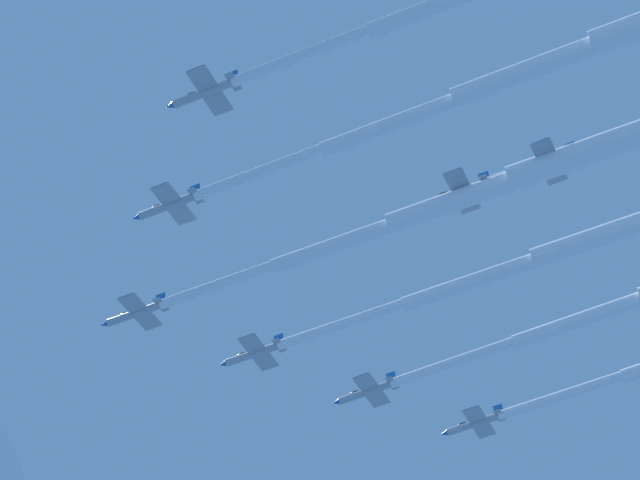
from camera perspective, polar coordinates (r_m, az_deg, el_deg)
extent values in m
cylinder|color=#9EA3AD|center=(189.01, -7.79, -3.09)|extent=(6.36, 8.10, 1.36)
cone|color=#1959A5|center=(190.90, -9.12, -3.55)|extent=(1.81, 1.81, 1.30)
cylinder|color=black|center=(187.34, -6.50, -2.65)|extent=(1.18, 1.08, 1.02)
ellipsoid|color=black|center=(190.02, -8.31, -3.16)|extent=(1.86, 2.08, 0.87)
cube|color=#9EA3AD|center=(188.78, -7.64, -3.05)|extent=(8.16, 6.92, 2.49)
cube|color=#1959A5|center=(186.14, -8.20, -2.41)|extent=(1.91, 2.28, 0.29)
cube|color=#1959A5|center=(191.55, -7.10, -3.65)|extent=(1.91, 2.28, 0.29)
cube|color=#9EA3AD|center=(187.67, -6.77, -2.74)|extent=(3.16, 2.70, 0.99)
cube|color=#1959A5|center=(188.26, -6.78, -2.51)|extent=(1.34, 1.51, 1.86)
cylinder|color=white|center=(184.53, -4.07, -1.80)|extent=(12.83, 16.90, 1.74)
cylinder|color=white|center=(180.42, 0.84, -0.15)|extent=(13.53, 17.40, 2.60)
cylinder|color=white|center=(177.31, 5.87, 1.71)|extent=(14.24, 17.91, 3.47)
cylinder|color=white|center=(175.78, 11.04, 3.60)|extent=(14.94, 18.42, 4.34)
cylinder|color=#9EA3AD|center=(179.76, -6.38, 1.48)|extent=(6.39, 8.09, 1.37)
cone|color=#1959A5|center=(181.42, -7.79, 0.95)|extent=(1.81, 1.82, 1.30)
cylinder|color=black|center=(178.31, -5.02, 1.99)|extent=(1.18, 1.09, 1.03)
ellipsoid|color=black|center=(180.71, -6.94, 1.38)|extent=(1.86, 2.08, 0.87)
cube|color=#9EA3AD|center=(179.55, -6.22, 1.53)|extent=(8.14, 6.94, 2.52)
cube|color=#1959A5|center=(177.03, -6.80, 2.27)|extent=(1.92, 2.27, 0.30)
cube|color=#1959A5|center=(182.21, -5.67, 0.84)|extent=(1.92, 2.27, 0.30)
cube|color=#9EA3AD|center=(178.59, -5.30, 1.89)|extent=(3.15, 2.71, 1.01)
cube|color=#1959A5|center=(179.24, -5.32, 2.11)|extent=(1.35, 1.52, 1.86)
cylinder|color=white|center=(175.78, -2.27, 3.03)|extent=(13.72, 18.01, 1.74)
cylinder|color=white|center=(172.46, 3.30, 5.01)|extent=(14.43, 18.52, 2.61)
cylinder|color=white|center=(170.52, 9.01, 7.17)|extent=(15.13, 19.03, 3.48)
cylinder|color=#9EA3AD|center=(192.18, -2.77, -4.83)|extent=(6.35, 8.07, 1.33)
cone|color=#1959A5|center=(193.72, -4.13, -5.28)|extent=(1.79, 1.79, 1.26)
cylinder|color=black|center=(190.83, -1.47, -4.40)|extent=(1.16, 1.07, 1.00)
ellipsoid|color=black|center=(193.06, -3.31, -4.90)|extent=(1.84, 2.07, 0.84)
cube|color=#9EA3AD|center=(191.99, -2.62, -4.79)|extent=(8.22, 6.99, 2.13)
cube|color=#1959A5|center=(189.23, -3.11, -4.15)|extent=(1.92, 2.28, 0.26)
cube|color=#1959A5|center=(194.86, -2.15, -5.39)|extent=(1.92, 2.28, 0.26)
cube|color=#9EA3AD|center=(191.09, -1.74, -4.49)|extent=(3.18, 2.73, 0.86)
cube|color=#1959A5|center=(191.69, -1.76, -4.26)|extent=(1.28, 1.47, 1.87)
cylinder|color=white|center=(188.40, 1.25, -3.48)|extent=(14.15, 18.66, 1.69)
cylinder|color=white|center=(185.31, 6.70, -1.68)|extent=(14.83, 19.16, 2.54)
cylinder|color=white|center=(183.59, 12.23, 0.31)|extent=(15.52, 19.66, 3.39)
cylinder|color=#9EA3AD|center=(170.59, -4.86, 6.28)|extent=(6.33, 8.11, 1.35)
cone|color=#1959A5|center=(171.98, -6.38, 5.68)|extent=(1.80, 1.80, 1.28)
cylinder|color=black|center=(169.41, -3.40, 6.84)|extent=(1.17, 1.08, 1.01)
ellipsoid|color=black|center=(171.46, -5.46, 6.15)|extent=(1.85, 2.08, 0.85)
cube|color=#9EA3AD|center=(170.41, -4.69, 6.33)|extent=(8.20, 6.93, 2.32)
cube|color=#1959A5|center=(168.12, -5.27, 7.21)|extent=(1.91, 2.28, 0.28)
cube|color=#1959A5|center=(172.86, -4.14, 5.51)|extent=(1.91, 2.28, 0.28)
cube|color=#9EA3AD|center=(169.64, -3.70, 6.73)|extent=(3.17, 2.71, 0.93)
cube|color=#1959A5|center=(170.35, -3.72, 6.94)|extent=(1.31, 1.49, 1.87)
cylinder|color=white|center=(167.43, -0.44, 7.97)|extent=(13.66, 18.17, 1.72)
cylinder|color=white|center=(165.28, 5.55, 10.09)|extent=(14.36, 18.67, 2.57)
cylinder|color=#9EA3AD|center=(197.00, 2.07, -6.44)|extent=(6.50, 7.98, 1.33)
cone|color=#1959A5|center=(198.28, 0.72, -6.90)|extent=(1.80, 1.80, 1.27)
cylinder|color=black|center=(195.92, 3.35, -6.00)|extent=(1.16, 1.08, 1.00)
ellipsoid|color=black|center=(197.76, 1.52, -6.52)|extent=(1.87, 2.06, 0.84)
cube|color=#9EA3AD|center=(196.85, 2.21, -6.40)|extent=(8.15, 7.09, 2.18)
cube|color=#1959A5|center=(193.91, 1.78, -5.81)|extent=(1.95, 2.26, 0.27)
cube|color=#1959A5|center=(199.89, 2.63, -6.95)|extent=(1.95, 2.26, 0.27)
cube|color=#9EA3AD|center=(196.13, 3.08, -6.09)|extent=(3.16, 2.77, 0.87)
cube|color=#1959A5|center=(196.69, 3.05, -5.87)|extent=(1.31, 1.46, 1.87)
cylinder|color=white|center=(194.04, 5.99, -5.07)|extent=(14.38, 18.22, 1.70)
cylinder|color=white|center=(192.00, 11.24, -3.26)|extent=(15.06, 18.73, 2.55)
cylinder|color=#9EA3AD|center=(204.03, 6.64, -7.74)|extent=(6.46, 8.01, 1.34)
cone|color=#1959A5|center=(204.95, 5.31, -8.18)|extent=(1.79, 1.80, 1.27)
cylinder|color=black|center=(203.28, 7.90, -7.31)|extent=(1.16, 1.08, 1.00)
ellipsoid|color=black|center=(204.63, 6.09, -7.81)|extent=(1.86, 2.06, 0.85)
cube|color=#9EA3AD|center=(203.91, 6.78, -7.70)|extent=(8.17, 7.06, 2.19)
cube|color=#1959A5|center=(200.82, 6.43, -7.15)|extent=(1.94, 2.26, 0.27)
cube|color=#1959A5|center=(207.11, 7.11, -8.20)|extent=(1.94, 2.26, 0.27)
cube|color=#9EA3AD|center=(203.42, 7.64, -7.40)|extent=(3.16, 2.75, 0.88)
cube|color=#1959A5|center=(203.95, 7.59, -7.18)|extent=(1.30, 1.47, 1.87)
cylinder|color=white|center=(202.06, 10.52, -6.41)|extent=(14.47, 18.55, 1.70)
cylinder|color=#9EA3AD|center=(178.00, 5.89, 2.02)|extent=(6.32, 8.09, 1.33)
cone|color=#1959A5|center=(178.65, 4.37, 1.50)|extent=(1.78, 1.79, 1.26)
cylinder|color=black|center=(177.51, 7.33, 2.53)|extent=(1.16, 1.07, 1.00)
ellipsoid|color=black|center=(178.56, 5.27, 1.92)|extent=(1.84, 2.07, 0.84)
cube|color=#9EA3AD|center=(177.90, 6.06, 2.07)|extent=(8.23, 6.96, 2.14)
cube|color=#1959A5|center=(175.21, 5.67, 2.88)|extent=(1.91, 2.28, 0.26)
cube|color=#1959A5|center=(180.73, 6.43, 1.32)|extent=(1.91, 2.28, 0.26)
cube|color=#9EA3AD|center=(177.60, 7.04, 2.42)|extent=(3.19, 2.72, 0.86)
cube|color=#1959A5|center=(178.26, 6.98, 2.64)|extent=(1.28, 1.47, 1.87)
cylinder|color=white|center=(176.92, 10.32, 3.56)|extent=(14.07, 18.72, 1.69)
cylinder|color=#9EA3AD|center=(176.52, 9.54, 3.24)|extent=(6.49, 7.98, 1.33)
cone|color=#1959A5|center=(176.90, 8.01, 2.67)|extent=(1.79, 1.80, 1.27)
cylinder|color=black|center=(176.29, 10.99, 3.77)|extent=(1.16, 1.08, 1.00)
ellipsoid|color=black|center=(176.98, 8.91, 3.12)|extent=(1.86, 2.06, 0.84)
cube|color=#9EA3AD|center=(176.45, 9.71, 3.29)|extent=(8.16, 7.09, 2.16)
cube|color=#1959A5|center=(173.74, 9.35, 4.11)|extent=(1.95, 2.26, 0.27)
cube|color=#1959A5|center=(179.30, 10.05, 2.52)|extent=(1.95, 2.26, 0.27)
cube|color=#9EA3AD|center=(176.33, 10.70, 3.66)|extent=(3.16, 2.77, 0.87)
cube|color=#1959A5|center=(176.98, 10.63, 3.87)|extent=(1.30, 1.46, 1.87)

